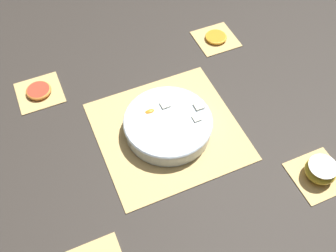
{
  "coord_description": "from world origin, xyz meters",
  "views": [
    {
      "loc": [
        0.26,
        0.61,
        0.94
      ],
      "look_at": [
        0.0,
        0.0,
        0.03
      ],
      "focal_mm": 42.0,
      "sensor_mm": 36.0,
      "label": 1
    }
  ],
  "objects_px": {
    "apple_half": "(321,170)",
    "orange_slice_whole": "(216,37)",
    "grapefruit_slice": "(39,91)",
    "fruit_salad_bowl": "(168,124)"
  },
  "relations": [
    {
      "from": "apple_half",
      "to": "orange_slice_whole",
      "type": "relative_size",
      "value": 1.1
    },
    {
      "from": "orange_slice_whole",
      "to": "grapefruit_slice",
      "type": "xyz_separation_m",
      "value": [
        0.63,
        0.0,
        0.0
      ]
    },
    {
      "from": "fruit_salad_bowl",
      "to": "apple_half",
      "type": "xyz_separation_m",
      "value": [
        -0.31,
        0.3,
        -0.01
      ]
    },
    {
      "from": "apple_half",
      "to": "fruit_salad_bowl",
      "type": "bearing_deg",
      "value": -43.56
    },
    {
      "from": "fruit_salad_bowl",
      "to": "apple_half",
      "type": "height_order",
      "value": "fruit_salad_bowl"
    },
    {
      "from": "orange_slice_whole",
      "to": "fruit_salad_bowl",
      "type": "bearing_deg",
      "value": 43.54
    },
    {
      "from": "apple_half",
      "to": "grapefruit_slice",
      "type": "relative_size",
      "value": 1.07
    },
    {
      "from": "fruit_salad_bowl",
      "to": "apple_half",
      "type": "distance_m",
      "value": 0.43
    },
    {
      "from": "fruit_salad_bowl",
      "to": "apple_half",
      "type": "relative_size",
      "value": 3.06
    },
    {
      "from": "apple_half",
      "to": "orange_slice_whole",
      "type": "height_order",
      "value": "apple_half"
    }
  ]
}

